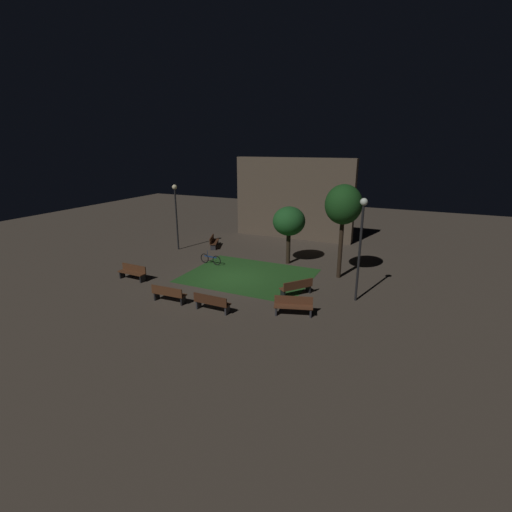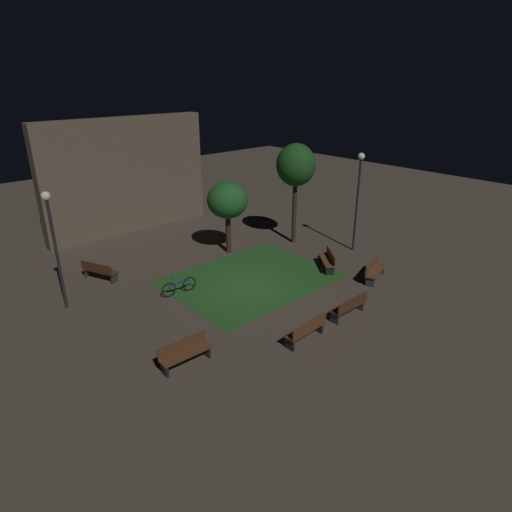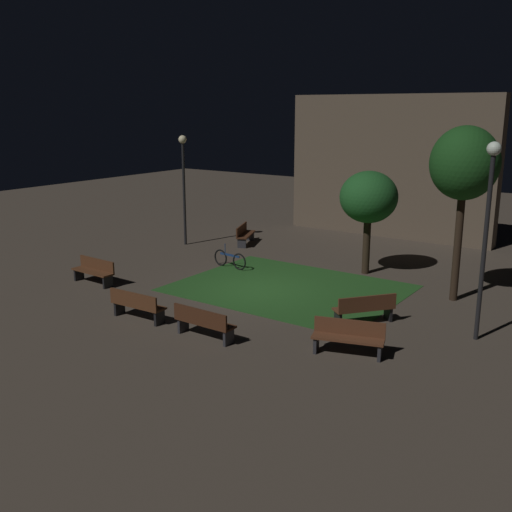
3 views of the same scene
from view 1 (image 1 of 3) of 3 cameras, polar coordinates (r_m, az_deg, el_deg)
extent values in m
plane|color=#473D33|center=(21.77, -3.76, -3.50)|extent=(60.00, 60.00, 0.00)
cube|color=#23511E|center=(22.15, -1.13, -3.09)|extent=(7.48, 5.83, 0.01)
cube|color=#512D19|center=(18.90, -13.48, -5.78)|extent=(1.82, 0.54, 0.06)
cube|color=#512D19|center=(18.66, -13.90, -5.35)|extent=(1.80, 0.12, 0.40)
cube|color=black|center=(19.45, -15.36, -6.03)|extent=(0.09, 0.39, 0.42)
cube|color=black|center=(18.56, -11.41, -6.88)|extent=(0.09, 0.39, 0.42)
cube|color=#422314|center=(17.54, -6.87, -7.24)|extent=(1.80, 0.49, 0.06)
cube|color=#422314|center=(17.29, -7.26, -6.80)|extent=(1.80, 0.07, 0.40)
cube|color=#2D2D33|center=(18.04, -9.02, -7.46)|extent=(0.08, 0.38, 0.42)
cube|color=#2D2D33|center=(17.27, -4.55, -8.46)|extent=(0.08, 0.38, 0.42)
cube|color=brown|center=(19.33, 6.31, -4.87)|extent=(1.49, 1.71, 0.06)
cube|color=brown|center=(19.08, 6.67, -4.43)|extent=(1.16, 1.45, 0.40)
cube|color=black|center=(19.02, 4.25, -5.96)|extent=(0.35, 0.30, 0.42)
cube|color=black|center=(19.84, 8.23, -5.10)|extent=(0.35, 0.30, 0.42)
cube|color=brown|center=(17.07, 5.90, -7.92)|extent=(1.86, 0.99, 0.06)
cube|color=brown|center=(17.17, 5.95, -6.93)|extent=(1.74, 0.59, 0.40)
cube|color=#2D2D33|center=(17.18, 8.57, -8.75)|extent=(0.19, 0.39, 0.42)
cube|color=#2D2D33|center=(17.20, 3.18, -8.53)|extent=(0.19, 0.39, 0.42)
cube|color=#422314|center=(28.31, -6.56, 2.25)|extent=(1.13, 1.85, 0.06)
cube|color=#422314|center=(28.28, -7.00, 2.70)|extent=(0.74, 1.69, 0.40)
cube|color=#2D2D33|center=(29.13, -6.31, 2.20)|extent=(0.39, 0.22, 0.42)
cube|color=#2D2D33|center=(27.61, -6.79, 1.34)|extent=(0.39, 0.22, 0.42)
cube|color=#512D19|center=(22.53, -18.98, -2.50)|extent=(1.82, 0.54, 0.06)
cube|color=#512D19|center=(22.60, -18.66, -1.79)|extent=(1.80, 0.12, 0.40)
cube|color=black|center=(22.07, -17.45, -3.42)|extent=(0.09, 0.39, 0.42)
cube|color=black|center=(23.16, -20.32, -2.74)|extent=(0.09, 0.39, 0.42)
cylinder|color=#2D2116|center=(21.85, 13.17, 1.43)|extent=(0.25, 0.25, 3.83)
ellipsoid|color=#194719|center=(21.33, 13.62, 7.90)|extent=(2.11, 2.11, 2.28)
cylinder|color=#2D2116|center=(24.20, 5.11, 1.46)|extent=(0.28, 0.28, 2.31)
ellipsoid|color=#1E5623|center=(23.79, 5.22, 5.50)|extent=(2.12, 2.12, 1.91)
cylinder|color=black|center=(18.59, 15.96, 0.22)|extent=(0.12, 0.12, 4.92)
sphere|color=white|center=(18.04, 16.64, 8.18)|extent=(0.36, 0.36, 0.36)
cylinder|color=black|center=(27.81, -12.38, 5.57)|extent=(0.12, 0.12, 4.56)
sphere|color=#F4E5B2|center=(27.45, -12.71, 10.55)|extent=(0.36, 0.36, 0.36)
torus|color=black|center=(24.07, -6.22, -0.70)|extent=(0.66, 0.12, 0.66)
torus|color=black|center=(24.65, -8.09, -0.35)|extent=(0.66, 0.12, 0.66)
cube|color=navy|center=(24.31, -7.18, -0.12)|extent=(0.99, 0.13, 0.08)
cylinder|color=navy|center=(24.39, -7.67, 0.46)|extent=(0.03, 0.03, 0.40)
cube|color=brown|center=(30.76, 5.89, 8.95)|extent=(10.10, 0.80, 6.68)
camera|label=2|loc=(21.92, -54.69, 13.43)|focal=30.67mm
camera|label=3|loc=(2.90, 47.25, -22.31)|focal=41.39mm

